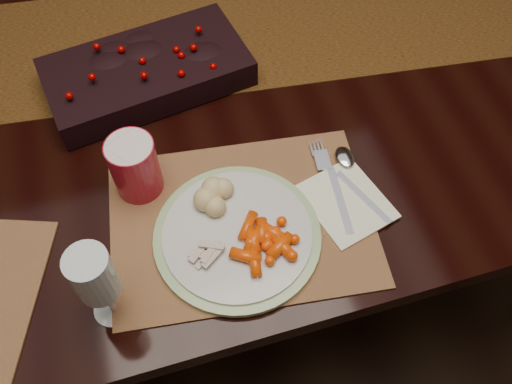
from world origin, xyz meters
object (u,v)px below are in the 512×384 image
object	(u,v)px
baby_carrots	(266,242)
wine_glass	(100,287)
placemat_main	(242,221)
napkin	(346,202)
mashed_potatoes	(217,193)
red_cup	(135,167)
dining_table	(223,196)
dinner_plate	(237,235)
turkey_shreds	(203,255)
centerpiece	(146,69)

from	to	relation	value
baby_carrots	wine_glass	bearing A→B (deg)	-173.16
placemat_main	napkin	distance (m)	0.18
mashed_potatoes	red_cup	xyz separation A→B (m)	(-0.12, 0.08, 0.02)
red_cup	wine_glass	xyz separation A→B (m)	(-0.08, -0.21, 0.03)
dining_table	dinner_plate	bearing A→B (deg)	-96.82
placemat_main	turkey_shreds	xyz separation A→B (m)	(-0.08, -0.06, 0.02)
baby_carrots	napkin	bearing A→B (deg)	16.43
dining_table	turkey_shreds	world-z (taller)	turkey_shreds
placemat_main	dinner_plate	xyz separation A→B (m)	(-0.02, -0.03, 0.01)
napkin	wine_glass	xyz separation A→B (m)	(-0.41, -0.08, 0.08)
dinner_plate	turkey_shreds	size ratio (longest dim) A/B	3.98
red_cup	baby_carrots	bearing A→B (deg)	-46.25
dining_table	centerpiece	world-z (taller)	centerpiece
mashed_potatoes	wine_glass	bearing A→B (deg)	-145.85
placemat_main	mashed_potatoes	size ratio (longest dim) A/B	5.60
placemat_main	wine_glass	xyz separation A→B (m)	(-0.23, -0.09, 0.08)
turkey_shreds	napkin	world-z (taller)	turkey_shreds
centerpiece	napkin	bearing A→B (deg)	-54.17
baby_carrots	red_cup	world-z (taller)	red_cup
red_cup	wine_glass	bearing A→B (deg)	-110.45
dinner_plate	wine_glass	bearing A→B (deg)	-163.34
mashed_potatoes	napkin	size ratio (longest dim) A/B	0.54
placemat_main	wine_glass	bearing A→B (deg)	-150.81
centerpiece	placemat_main	world-z (taller)	centerpiece
centerpiece	placemat_main	size ratio (longest dim) A/B	0.88
red_cup	centerpiece	bearing A→B (deg)	76.17
mashed_potatoes	dinner_plate	bearing A→B (deg)	-77.79
baby_carrots	red_cup	distance (m)	0.25
centerpiece	wine_glass	world-z (taller)	wine_glass
baby_carrots	centerpiece	bearing A→B (deg)	105.11
red_cup	wine_glass	size ratio (longest dim) A/B	0.66
dining_table	centerpiece	distance (m)	0.44
dining_table	turkey_shreds	distance (m)	0.55
dinner_plate	turkey_shreds	bearing A→B (deg)	-156.45
centerpiece	baby_carrots	world-z (taller)	centerpiece
dinner_plate	wine_glass	size ratio (longest dim) A/B	1.62
centerpiece	dinner_plate	distance (m)	0.40
baby_carrots	turkey_shreds	bearing A→B (deg)	176.31
placemat_main	red_cup	xyz separation A→B (m)	(-0.15, 0.12, 0.06)
placemat_main	baby_carrots	distance (m)	0.07
baby_carrots	turkey_shreds	distance (m)	0.10
dining_table	red_cup	size ratio (longest dim) A/B	16.08
dinner_plate	mashed_potatoes	bearing A→B (deg)	102.21
turkey_shreds	napkin	bearing A→B (deg)	8.78
centerpiece	baby_carrots	size ratio (longest dim) A/B	3.51
centerpiece	wine_glass	bearing A→B (deg)	-106.98
mashed_potatoes	napkin	distance (m)	0.22
centerpiece	napkin	world-z (taller)	centerpiece
dinner_plate	baby_carrots	distance (m)	0.05
red_cup	dinner_plate	bearing A→B (deg)	-47.58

